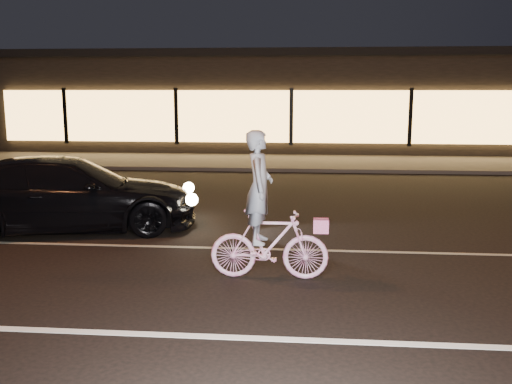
# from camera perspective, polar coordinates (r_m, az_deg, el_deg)

# --- Properties ---
(ground) EXTENTS (90.00, 90.00, 0.00)m
(ground) POSITION_cam_1_polar(r_m,az_deg,el_deg) (7.80, 0.44, -9.82)
(ground) COLOR black
(ground) RESTS_ON ground
(lane_stripe_near) EXTENTS (60.00, 0.12, 0.01)m
(lane_stripe_near) POSITION_cam_1_polar(r_m,az_deg,el_deg) (6.42, -0.67, -14.40)
(lane_stripe_near) COLOR silver
(lane_stripe_near) RESTS_ON ground
(lane_stripe_far) EXTENTS (60.00, 0.10, 0.01)m
(lane_stripe_far) POSITION_cam_1_polar(r_m,az_deg,el_deg) (9.70, 1.39, -5.73)
(lane_stripe_far) COLOR gray
(lane_stripe_far) RESTS_ON ground
(sidewalk) EXTENTS (30.00, 4.00, 0.12)m
(sidewalk) POSITION_cam_1_polar(r_m,az_deg,el_deg) (20.48, 3.36, 2.96)
(sidewalk) COLOR #383533
(sidewalk) RESTS_ON ground
(storefront) EXTENTS (25.40, 8.42, 4.20)m
(storefront) POSITION_cam_1_polar(r_m,az_deg,el_deg) (26.28, 3.80, 9.16)
(storefront) COLOR black
(storefront) RESTS_ON ground
(cyclist) EXTENTS (1.69, 0.58, 2.12)m
(cyclist) POSITION_cam_1_polar(r_m,az_deg,el_deg) (8.06, 1.07, -3.53)
(cyclist) COLOR #E345A1
(cyclist) RESTS_ON ground
(sedan) EXTENTS (5.17, 3.09, 1.40)m
(sedan) POSITION_cam_1_polar(r_m,az_deg,el_deg) (11.44, -18.27, -0.18)
(sedan) COLOR black
(sedan) RESTS_ON ground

